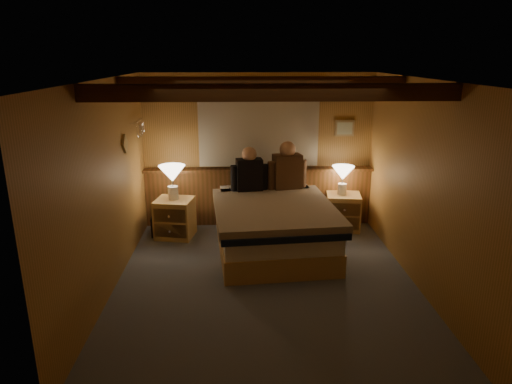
{
  "coord_description": "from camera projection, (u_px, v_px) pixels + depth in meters",
  "views": [
    {
      "loc": [
        -0.3,
        -4.97,
        2.65
      ],
      "look_at": [
        -0.1,
        0.4,
        1.03
      ],
      "focal_mm": 32.0,
      "sensor_mm": 36.0,
      "label": 1
    }
  ],
  "objects": [
    {
      "name": "floor",
      "position": [
        266.0,
        282.0,
        5.53
      ],
      "size": [
        4.2,
        4.2,
        0.0
      ],
      "primitive_type": "plane",
      "color": "#4D525C",
      "rests_on": "ground"
    },
    {
      "name": "ceiling",
      "position": [
        267.0,
        79.0,
        4.84
      ],
      "size": [
        4.2,
        4.2,
        0.0
      ],
      "primitive_type": "plane",
      "rotation": [
        3.14,
        0.0,
        0.0
      ],
      "color": "#D9A951",
      "rests_on": "wall_back"
    },
    {
      "name": "wall_back",
      "position": [
        258.0,
        151.0,
        7.2
      ],
      "size": [
        3.6,
        0.0,
        3.6
      ],
      "primitive_type": "plane",
      "rotation": [
        1.57,
        0.0,
        0.0
      ],
      "color": "#B17E3F",
      "rests_on": "floor"
    },
    {
      "name": "wall_left",
      "position": [
        107.0,
        189.0,
        5.12
      ],
      "size": [
        0.0,
        4.2,
        4.2
      ],
      "primitive_type": "plane",
      "rotation": [
        1.57,
        0.0,
        1.57
      ],
      "color": "#B17E3F",
      "rests_on": "floor"
    },
    {
      "name": "wall_right",
      "position": [
        422.0,
        186.0,
        5.25
      ],
      "size": [
        0.0,
        4.2,
        4.2
      ],
      "primitive_type": "plane",
      "rotation": [
        1.57,
        0.0,
        -1.57
      ],
      "color": "#B17E3F",
      "rests_on": "floor"
    },
    {
      "name": "wall_front",
      "position": [
        284.0,
        272.0,
        3.18
      ],
      "size": [
        3.6,
        0.0,
        3.6
      ],
      "primitive_type": "plane",
      "rotation": [
        -1.57,
        0.0,
        0.0
      ],
      "color": "#B17E3F",
      "rests_on": "floor"
    },
    {
      "name": "wainscot",
      "position": [
        258.0,
        195.0,
        7.34
      ],
      "size": [
        3.6,
        0.23,
        0.94
      ],
      "color": "brown",
      "rests_on": "wall_back"
    },
    {
      "name": "curtain_window",
      "position": [
        259.0,
        131.0,
        7.04
      ],
      "size": [
        2.18,
        0.09,
        1.11
      ],
      "color": "#432710",
      "rests_on": "wall_back"
    },
    {
      "name": "ceiling_beams",
      "position": [
        266.0,
        87.0,
        5.01
      ],
      "size": [
        3.6,
        1.65,
        0.16
      ],
      "color": "#432710",
      "rests_on": "ceiling"
    },
    {
      "name": "coat_rail",
      "position": [
        140.0,
        127.0,
        6.5
      ],
      "size": [
        0.05,
        0.55,
        0.24
      ],
      "color": "white",
      "rests_on": "wall_left"
    },
    {
      "name": "framed_print",
      "position": [
        345.0,
        128.0,
        7.12
      ],
      "size": [
        0.3,
        0.04,
        0.25
      ],
      "color": "#A38851",
      "rests_on": "wall_back"
    },
    {
      "name": "bed",
      "position": [
        273.0,
        226.0,
        6.36
      ],
      "size": [
        1.76,
        2.18,
        0.7
      ],
      "rotation": [
        0.0,
        0.0,
        0.09
      ],
      "color": "tan",
      "rests_on": "floor"
    },
    {
      "name": "nightstand_left",
      "position": [
        175.0,
        218.0,
        6.86
      ],
      "size": [
        0.61,
        0.57,
        0.59
      ],
      "rotation": [
        0.0,
        0.0,
        -0.18
      ],
      "color": "tan",
      "rests_on": "floor"
    },
    {
      "name": "nightstand_right",
      "position": [
        343.0,
        212.0,
        7.17
      ],
      "size": [
        0.58,
        0.53,
        0.57
      ],
      "rotation": [
        0.0,
        0.0,
        -0.14
      ],
      "color": "tan",
      "rests_on": "floor"
    },
    {
      "name": "lamp_left",
      "position": [
        172.0,
        176.0,
        6.7
      ],
      "size": [
        0.39,
        0.39,
        0.51
      ],
      "color": "white",
      "rests_on": "nightstand_left"
    },
    {
      "name": "lamp_right",
      "position": [
        343.0,
        175.0,
        7.02
      ],
      "size": [
        0.34,
        0.34,
        0.45
      ],
      "color": "white",
      "rests_on": "nightstand_right"
    },
    {
      "name": "person_left",
      "position": [
        249.0,
        173.0,
        6.8
      ],
      "size": [
        0.56,
        0.27,
        0.69
      ],
      "rotation": [
        0.0,
        0.0,
        0.13
      ],
      "color": "black",
      "rests_on": "bed"
    },
    {
      "name": "person_right",
      "position": [
        287.0,
        169.0,
        6.89
      ],
      "size": [
        0.6,
        0.32,
        0.75
      ],
      "rotation": [
        0.0,
        0.0,
        0.21
      ],
      "color": "#4C321E",
      "rests_on": "bed"
    },
    {
      "name": "duffel_bag",
      "position": [
        168.0,
        225.0,
        6.99
      ],
      "size": [
        0.51,
        0.33,
        0.35
      ],
      "rotation": [
        0.0,
        0.0,
        0.07
      ],
      "color": "black",
      "rests_on": "floor"
    }
  ]
}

